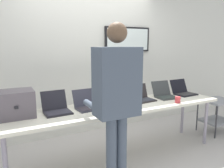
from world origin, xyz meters
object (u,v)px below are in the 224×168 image
laptop_station_1 (88,104)px  workbench (119,109)px  laptop_station_4 (165,94)px  coffee_mug (178,100)px  storage_cart (217,111)px  equipment_box (15,104)px  person (116,94)px  laptop_station_0 (56,108)px  laptop_station_2 (116,100)px  laptop_station_3 (141,97)px  laptop_station_5 (183,91)px

laptop_station_1 → workbench: bearing=-11.2°
workbench → laptop_station_4: (0.87, 0.09, 0.11)m
coffee_mug → storage_cart: size_ratio=0.15×
equipment_box → storage_cart: 3.35m
equipment_box → person: person is taller
laptop_station_0 → laptop_station_1: (0.41, -0.01, -0.00)m
workbench → laptop_station_0: size_ratio=8.78×
laptop_station_0 → laptop_station_2: bearing=0.2°
coffee_mug → storage_cart: bearing=11.7°
workbench → laptop_station_3: laptop_station_3 is taller
equipment_box → laptop_station_5: bearing=-0.4°
equipment_box → coffee_mug: bearing=-10.5°
workbench → coffee_mug: coffee_mug is taller
equipment_box → laptop_station_0: equipment_box is taller
equipment_box → laptop_station_4: (2.16, -0.05, -0.10)m
laptop_station_2 → coffee_mug: size_ratio=4.38×
storage_cart → laptop_station_1: bearing=178.1°
workbench → laptop_station_5: laptop_station_5 is taller
laptop_station_4 → laptop_station_5: (0.41, 0.03, -0.00)m
equipment_box → workbench: bearing=-6.1°
laptop_station_5 → laptop_station_4: bearing=-176.2°
equipment_box → laptop_station_3: bearing=-1.3°
workbench → equipment_box: size_ratio=7.57×
laptop_station_2 → laptop_station_5: size_ratio=1.10×
equipment_box → storage_cart: bearing=-2.4°
laptop_station_2 → laptop_station_1: bearing=-178.1°
laptop_station_1 → laptop_station_4: bearing=0.3°
laptop_station_4 → laptop_station_0: bearing=179.8°
laptop_station_3 → person: bearing=-138.3°
laptop_station_4 → laptop_station_5: bearing=3.8°
laptop_station_4 → person: 1.47m
equipment_box → person: size_ratio=0.23×
laptop_station_1 → laptop_station_4: (1.30, 0.01, 0.00)m
laptop_station_0 → storage_cart: 2.89m
equipment_box → laptop_station_3: (1.71, -0.04, -0.10)m
laptop_station_2 → storage_cart: bearing=-2.8°
equipment_box → laptop_station_0: 0.46m
laptop_station_3 → laptop_station_2: bearing=-179.8°
workbench → laptop_station_1: size_ratio=8.83×
laptop_station_5 → coffee_mug: (-0.47, -0.37, -0.01)m
laptop_station_5 → coffee_mug: laptop_station_5 is taller
laptop_station_1 → equipment_box: bearing=176.4°
laptop_station_4 → coffee_mug: (-0.06, -0.34, -0.01)m
workbench → laptop_station_5: size_ratio=8.62×
laptop_station_2 → coffee_mug: 0.89m
laptop_station_4 → coffee_mug: size_ratio=4.02×
storage_cart → laptop_station_5: bearing=171.0°
laptop_station_5 → person: (-1.67, -0.74, 0.28)m
equipment_box → storage_cart: equipment_box is taller
laptop_station_1 → storage_cart: size_ratio=0.58×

